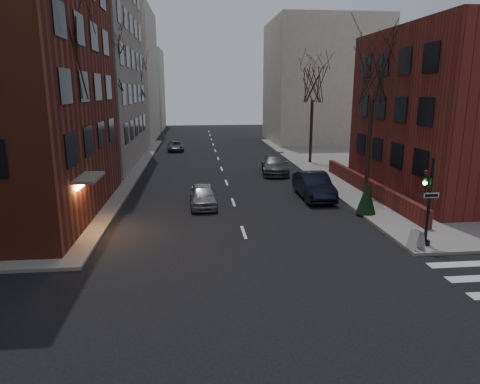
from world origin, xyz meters
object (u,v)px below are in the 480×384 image
object	(u,v)px
parked_sedan	(314,186)
streetlamp_far	(143,115)
tree_right_b	(313,84)
sandwich_board	(416,240)
tree_left_a	(60,60)
car_lane_far	(176,146)
tree_right_a	(374,73)
tree_left_b	(107,64)
evergreen_shrub	(367,197)
car_lane_gray	(275,164)
traffic_signal	(427,208)
streetlamp_near	(110,131)
tree_left_c	(134,80)
car_lane_silver	(203,196)

from	to	relation	value
parked_sedan	streetlamp_far	bearing A→B (deg)	120.36
tree_right_b	sandwich_board	size ratio (longest dim) A/B	10.39
tree_left_a	car_lane_far	xyz separation A→B (m)	(4.12, 28.41, -7.91)
tree_right_a	car_lane_far	bearing A→B (deg)	118.91
tree_left_b	evergreen_shrub	xyz separation A→B (m)	(16.10, -11.77, -7.83)
streetlamp_far	car_lane_gray	xyz separation A→B (m)	(12.62, -14.70, -3.45)
tree_right_b	car_lane_gray	size ratio (longest dim) A/B	1.69
traffic_signal	tree_right_a	bearing A→B (deg)	84.53
traffic_signal	car_lane_gray	size ratio (longest dim) A/B	0.74
streetlamp_near	evergreen_shrub	distance (m)	17.62
parked_sedan	car_lane_far	world-z (taller)	parked_sedan
tree_right_a	streetlamp_near	xyz separation A→B (m)	(-17.00, 4.00, -3.79)
tree_left_c	parked_sedan	bearing A→B (deg)	-56.51
car_lane_gray	tree_left_c	bearing A→B (deg)	142.84
streetlamp_far	car_lane_gray	distance (m)	19.68
tree_right_b	streetlamp_near	bearing A→B (deg)	-149.53
tree_left_a	car_lane_silver	xyz separation A→B (m)	(6.86, 3.23, -7.79)
car_lane_gray	car_lane_far	bearing A→B (deg)	127.75
sandwich_board	evergreen_shrub	world-z (taller)	evergreen_shrub
streetlamp_far	parked_sedan	bearing A→B (deg)	-59.90
tree_left_b	car_lane_silver	size ratio (longest dim) A/B	2.69
tree_left_c	sandwich_board	bearing A→B (deg)	-62.93
tree_left_c	streetlamp_near	bearing A→B (deg)	-88.09
traffic_signal	streetlamp_near	xyz separation A→B (m)	(-16.14, 13.01, 2.33)
car_lane_gray	sandwich_board	bearing A→B (deg)	-74.60
parked_sedan	sandwich_board	size ratio (longest dim) A/B	5.86
streetlamp_near	traffic_signal	bearing A→B (deg)	-38.87
sandwich_board	tree_right_a	bearing A→B (deg)	68.58
car_lane_far	sandwich_board	world-z (taller)	car_lane_far
sandwich_board	streetlamp_far	bearing A→B (deg)	102.38
car_lane_silver	sandwich_board	distance (m)	12.71
streetlamp_far	tree_left_a	bearing A→B (deg)	-91.23
tree_right_b	streetlamp_near	distance (m)	20.01
tree_left_b	tree_right_a	world-z (taller)	tree_left_b
tree_right_a	streetlamp_near	size ratio (longest dim) A/B	1.55
car_lane_silver	evergreen_shrub	xyz separation A→B (m)	(9.24, -3.00, 0.39)
tree_right_a	car_lane_gray	size ratio (longest dim) A/B	1.79
streetlamp_far	car_lane_silver	xyz separation A→B (m)	(6.26, -24.77, -3.55)
traffic_signal	parked_sedan	world-z (taller)	traffic_signal
traffic_signal	streetlamp_near	bearing A→B (deg)	141.13
tree_left_b	tree_right_a	bearing A→B (deg)	-24.44
streetlamp_near	evergreen_shrub	world-z (taller)	streetlamp_near
tree_left_b	car_lane_far	bearing A→B (deg)	75.90
tree_left_b	tree_right_b	xyz separation A→B (m)	(17.60, 6.00, -1.33)
tree_left_a	car_lane_silver	world-z (taller)	tree_left_a
tree_left_c	streetlamp_near	size ratio (longest dim) A/B	1.55
traffic_signal	car_lane_silver	world-z (taller)	traffic_signal
tree_left_b	sandwich_board	world-z (taller)	tree_left_b
car_lane_gray	tree_left_b	bearing A→B (deg)	-167.69
tree_right_b	car_lane_far	bearing A→B (deg)	142.33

